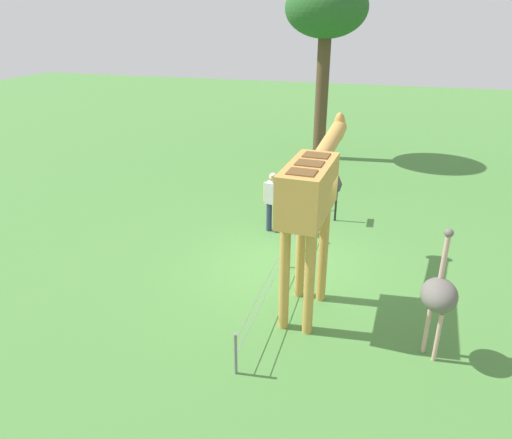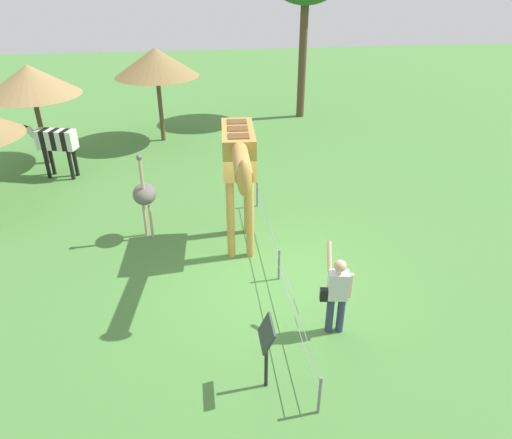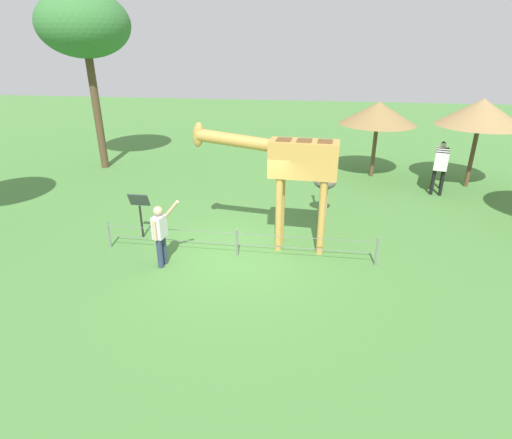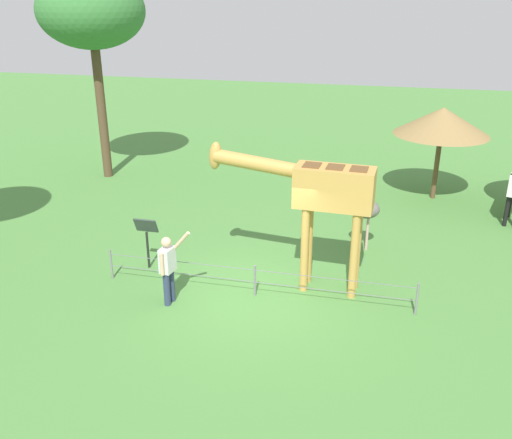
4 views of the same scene
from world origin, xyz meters
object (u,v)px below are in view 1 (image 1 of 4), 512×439
Objects in this scene: ostrich at (439,295)px; info_sign at (337,188)px; giraffe at (312,193)px; visitor at (273,199)px; tree_northeast at (326,13)px.

info_sign is at bearing 23.30° from ostrich.
giraffe is 3.62m from visitor.
giraffe is at bearing 179.80° from info_sign.
visitor is at bearing 42.65° from ostrich.
giraffe is 10.57m from tree_northeast.
giraffe is 2.84× the size of info_sign.
giraffe is at bearing -172.13° from tree_northeast.
info_sign is at bearing -166.63° from tree_northeast.
giraffe reaches higher than ostrich.
ostrich is at bearing -156.70° from info_sign.
tree_northeast is at bearing -0.38° from visitor.
ostrich is at bearing -113.12° from giraffe.
info_sign is (4.15, -0.01, -1.35)m from giraffe.
info_sign is at bearing -52.08° from visitor.
visitor is 5.40m from ostrich.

